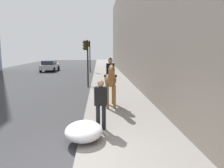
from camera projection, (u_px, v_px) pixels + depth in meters
sidewalk_slab at (141, 160)px, 5.68m from camera, size 120.00×3.32×0.12m
mounted_horse_near at (110, 79)px, 10.62m from camera, size 2.15×0.60×2.35m
pedestrian_greeting at (101, 101)px, 7.55m from camera, size 0.33×0.44×1.70m
car_mid_lane at (50, 66)px, 29.98m from camera, size 4.43×2.04×1.44m
traffic_light_near_curb at (86, 56)px, 16.90m from camera, size 0.20×0.44×3.55m
traffic_light_far_curb at (89, 51)px, 28.18m from camera, size 0.20×0.44×3.95m
snow_pile_near at (84, 131)px, 6.82m from camera, size 1.48×1.14×0.51m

